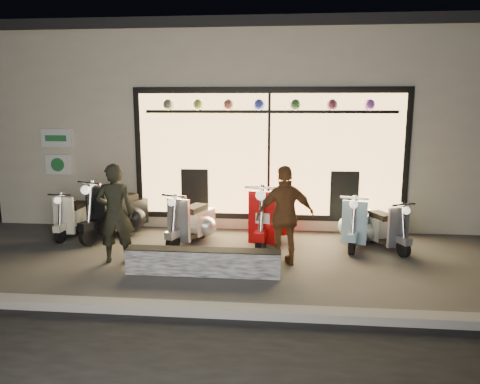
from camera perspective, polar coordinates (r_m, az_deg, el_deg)
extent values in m
plane|color=#383533|center=(7.84, -3.04, -8.34)|extent=(40.00, 40.00, 0.00)
cube|color=slate|center=(5.99, -6.00, -14.04)|extent=(40.00, 0.25, 0.12)
cube|color=beige|center=(12.38, 0.36, 8.20)|extent=(10.00, 6.00, 4.00)
cube|color=black|center=(12.46, 0.38, 17.89)|extent=(10.20, 6.20, 0.20)
cube|color=black|center=(9.36, 3.55, 4.55)|extent=(5.45, 0.06, 2.65)
cube|color=#FFBF6B|center=(9.32, 3.54, 4.52)|extent=(5.20, 0.04, 2.40)
cube|color=black|center=(9.23, 3.60, 9.75)|extent=(4.90, 0.06, 0.06)
cube|color=white|center=(10.44, -21.49, 6.13)|extent=(0.65, 0.04, 0.38)
cube|color=white|center=(10.49, -21.28, 3.14)|extent=(0.55, 0.04, 0.42)
cube|color=black|center=(7.18, -4.50, -8.50)|extent=(2.34, 0.28, 0.40)
cylinder|color=black|center=(8.28, -8.18, -6.21)|extent=(0.20, 0.33, 0.32)
cylinder|color=black|center=(9.05, -4.84, -4.66)|extent=(0.22, 0.34, 0.32)
cube|color=#A3A3A8|center=(8.34, -7.49, -3.44)|extent=(0.43, 0.21, 0.77)
cube|color=#A3A3A8|center=(8.92, -5.17, -3.58)|extent=(0.60, 0.76, 0.43)
cube|color=black|center=(8.78, -5.52, -2.04)|extent=(0.43, 0.59, 0.11)
sphere|color=#FFF2CC|center=(8.09, -8.36, -1.23)|extent=(0.18, 0.18, 0.14)
cylinder|color=black|center=(7.95, 2.50, -6.61)|extent=(0.17, 0.40, 0.38)
cylinder|color=black|center=(9.01, 3.98, -4.52)|extent=(0.19, 0.40, 0.38)
cube|color=#B10B0C|center=(8.05, 2.87, -3.14)|extent=(0.52, 0.16, 0.92)
cube|color=#B10B0C|center=(8.84, 3.87, -3.23)|extent=(0.59, 0.85, 0.52)
cube|color=black|center=(8.66, 3.76, -1.39)|extent=(0.41, 0.67, 0.14)
sphere|color=#FFF2CC|center=(7.72, 2.54, -0.42)|extent=(0.19, 0.19, 0.17)
cylinder|color=black|center=(9.00, -17.96, -5.08)|extent=(0.26, 0.38, 0.37)
cylinder|color=black|center=(9.73, -13.16, -3.66)|extent=(0.28, 0.39, 0.37)
cube|color=black|center=(9.05, -17.04, -2.17)|extent=(0.49, 0.28, 0.89)
cube|color=black|center=(9.60, -13.67, -2.47)|extent=(0.74, 0.89, 0.50)
cube|color=black|center=(9.46, -14.21, -0.79)|extent=(0.53, 0.68, 0.13)
sphere|color=#FFF2CC|center=(8.81, -18.34, 0.24)|extent=(0.22, 0.22, 0.16)
cylinder|color=black|center=(9.34, -21.06, -4.96)|extent=(0.10, 0.29, 0.29)
cylinder|color=black|center=(10.07, -18.73, -3.69)|extent=(0.11, 0.30, 0.29)
cube|color=beige|center=(9.41, -20.67, -2.72)|extent=(0.40, 0.08, 0.70)
cube|color=beige|center=(9.96, -19.01, -2.80)|extent=(0.38, 0.61, 0.39)
cube|color=black|center=(9.83, -19.32, -1.56)|extent=(0.26, 0.49, 0.10)
sphere|color=#FFF2CC|center=(9.18, -21.36, -0.95)|extent=(0.13, 0.13, 0.13)
cylinder|color=black|center=(8.29, 13.49, -6.40)|extent=(0.17, 0.33, 0.32)
cylinder|color=black|center=(9.19, 14.21, -4.74)|extent=(0.19, 0.34, 0.32)
cube|color=#84ADBB|center=(8.38, 13.77, -3.63)|extent=(0.43, 0.17, 0.77)
cube|color=#84ADBB|center=(9.05, 14.20, -3.69)|extent=(0.55, 0.73, 0.43)
cube|color=black|center=(8.89, 14.21, -2.20)|extent=(0.39, 0.57, 0.11)
sphere|color=#FFF2CC|center=(8.10, 13.71, -1.48)|extent=(0.17, 0.17, 0.14)
cylinder|color=black|center=(8.42, 19.30, -6.55)|extent=(0.20, 0.30, 0.29)
cylinder|color=black|center=(9.08, 16.03, -5.11)|extent=(0.21, 0.31, 0.29)
cube|color=slate|center=(8.47, 18.71, -4.08)|extent=(0.38, 0.21, 0.70)
cube|color=slate|center=(8.97, 16.40, -4.14)|extent=(0.57, 0.69, 0.39)
cube|color=black|center=(8.84, 16.79, -2.78)|extent=(0.41, 0.53, 0.10)
sphere|color=#FFF2CC|center=(8.25, 19.63, -2.15)|extent=(0.17, 0.17, 0.13)
imported|color=black|center=(7.83, -14.98, -2.52)|extent=(0.67, 0.52, 1.63)
imported|color=brown|center=(7.47, 5.54, -2.91)|extent=(1.01, 0.62, 1.61)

